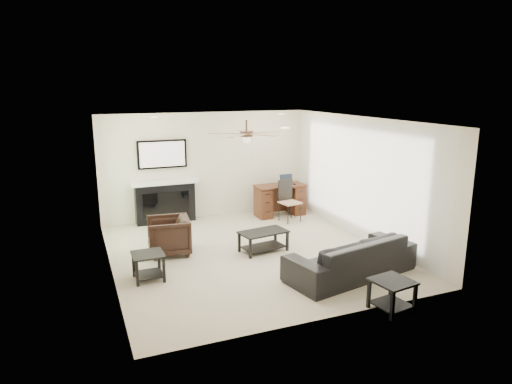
% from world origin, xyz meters
% --- Properties ---
extents(room_shell, '(5.50, 5.54, 2.52)m').
position_xyz_m(room_shell, '(0.19, 0.08, 1.68)').
color(room_shell, '#B9AB95').
rests_on(room_shell, ground).
extents(sofa, '(2.41, 1.33, 0.67)m').
position_xyz_m(sofa, '(1.18, -1.63, 0.33)').
color(sofa, black).
rests_on(sofa, ground).
extents(armchair, '(0.86, 0.84, 0.71)m').
position_xyz_m(armchair, '(-1.42, 0.52, 0.35)').
color(armchair, black).
rests_on(armchair, ground).
extents(coffee_table, '(0.96, 0.63, 0.40)m').
position_xyz_m(coffee_table, '(0.28, -0.03, 0.20)').
color(coffee_table, black).
rests_on(coffee_table, ground).
extents(end_table_near, '(0.59, 0.59, 0.45)m').
position_xyz_m(end_table_near, '(1.03, -2.88, 0.23)').
color(end_table_near, black).
rests_on(end_table_near, ground).
extents(end_table_left, '(0.50, 0.50, 0.45)m').
position_xyz_m(end_table_left, '(-1.97, -0.53, 0.23)').
color(end_table_left, black).
rests_on(end_table_left, ground).
extents(fireplace_unit, '(1.52, 0.34, 1.91)m').
position_xyz_m(fireplace_unit, '(-1.06, 2.58, 0.95)').
color(fireplace_unit, black).
rests_on(fireplace_unit, ground).
extents(desk, '(1.22, 0.56, 0.76)m').
position_xyz_m(desk, '(1.63, 2.12, 0.38)').
color(desk, '#361C0D').
rests_on(desk, ground).
extents(desk_chair, '(0.49, 0.51, 0.97)m').
position_xyz_m(desk_chair, '(1.63, 1.57, 0.48)').
color(desk_chair, black).
rests_on(desk_chair, ground).
extents(laptop, '(0.33, 0.24, 0.23)m').
position_xyz_m(laptop, '(1.83, 2.10, 0.88)').
color(laptop, black).
rests_on(laptop, desk).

